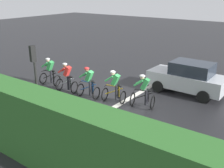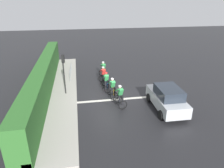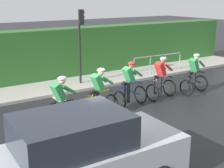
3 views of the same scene
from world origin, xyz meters
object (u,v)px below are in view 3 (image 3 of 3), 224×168
object	(u,v)px
cyclist_second	(161,79)
pedestrian_railing_kerbside	(158,60)
cyclist_lead	(194,75)
cyclist_fourth	(99,94)
cyclist_trailing	(61,105)
car_silver	(81,155)
cyclist_mid	(130,85)
traffic_light_near_crossing	(81,36)

from	to	relation	value
cyclist_second	pedestrian_railing_kerbside	size ratio (longest dim) A/B	0.55
cyclist_lead	pedestrian_railing_kerbside	world-z (taller)	cyclist_lead
cyclist_fourth	cyclist_trailing	distance (m)	1.52
cyclist_lead	car_silver	size ratio (longest dim) A/B	0.40
cyclist_mid	car_silver	xyz separation A→B (m)	(3.72, -3.91, 0.08)
cyclist_second	cyclist_fourth	size ratio (longest dim) A/B	1.00
cyclist_lead	pedestrian_railing_kerbside	size ratio (longest dim) A/B	0.55
pedestrian_railing_kerbside	cyclist_second	bearing A→B (deg)	-39.63
cyclist_second	cyclist_mid	size ratio (longest dim) A/B	1.00
cyclist_fourth	traffic_light_near_crossing	size ratio (longest dim) A/B	0.50
cyclist_second	cyclist_fourth	distance (m)	2.99
cyclist_second	cyclist_mid	bearing A→B (deg)	-88.47
cyclist_fourth	traffic_light_near_crossing	bearing A→B (deg)	160.61
cyclist_fourth	pedestrian_railing_kerbside	xyz separation A→B (m)	(-3.33, 5.46, -0.03)
cyclist_trailing	traffic_light_near_crossing	xyz separation A→B (m)	(-3.99, 2.80, 1.43)
cyclist_trailing	cyclist_lead	bearing A→B (deg)	93.81
cyclist_trailing	car_silver	bearing A→B (deg)	-17.08
cyclist_fourth	cyclist_mid	bearing A→B (deg)	101.23
cyclist_mid	pedestrian_railing_kerbside	xyz separation A→B (m)	(-3.04, 4.02, -0.03)
cyclist_mid	cyclist_trailing	distance (m)	3.00
cyclist_mid	pedestrian_railing_kerbside	size ratio (longest dim) A/B	0.55
cyclist_second	traffic_light_near_crossing	xyz separation A→B (m)	(-3.37, -1.67, 1.43)
car_silver	cyclist_lead	bearing A→B (deg)	116.75
cyclist_lead	cyclist_fourth	size ratio (longest dim) A/B	1.00
cyclist_fourth	cyclist_second	bearing A→B (deg)	96.29
car_silver	cyclist_fourth	bearing A→B (deg)	144.36
cyclist_lead	traffic_light_near_crossing	bearing A→B (deg)	-137.60
cyclist_lead	cyclist_fourth	xyz separation A→B (m)	(0.11, -4.58, 0.00)
cyclist_lead	car_silver	world-z (taller)	car_silver
cyclist_mid	traffic_light_near_crossing	xyz separation A→B (m)	(-3.41, -0.14, 1.43)
cyclist_fourth	traffic_light_near_crossing	distance (m)	4.17
cyclist_trailing	pedestrian_railing_kerbside	distance (m)	7.84
cyclist_lead	traffic_light_near_crossing	xyz separation A→B (m)	(-3.59, -3.27, 1.43)
traffic_light_near_crossing	cyclist_lead	bearing A→B (deg)	42.40
cyclist_second	cyclist_trailing	xyz separation A→B (m)	(0.62, -4.47, 0.00)
cyclist_lead	traffic_light_near_crossing	world-z (taller)	traffic_light_near_crossing
cyclist_fourth	car_silver	xyz separation A→B (m)	(3.43, -2.46, 0.08)
cyclist_lead	cyclist_trailing	xyz separation A→B (m)	(0.40, -6.07, 0.00)
cyclist_trailing	pedestrian_railing_kerbside	bearing A→B (deg)	117.49
cyclist_second	traffic_light_near_crossing	bearing A→B (deg)	-153.63
traffic_light_near_crossing	pedestrian_railing_kerbside	distance (m)	4.42
cyclist_fourth	cyclist_trailing	size ratio (longest dim) A/B	1.00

